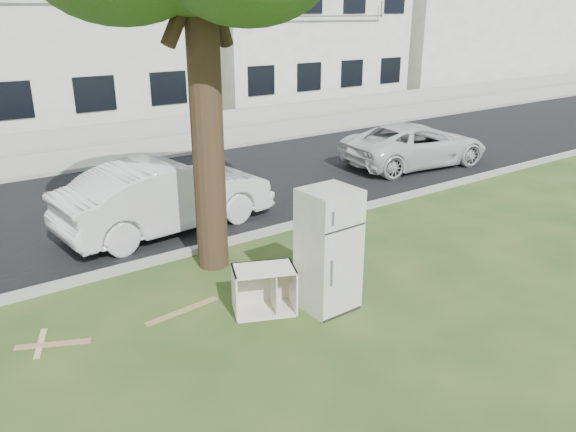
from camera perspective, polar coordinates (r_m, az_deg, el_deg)
ground at (r=9.00m, az=0.26°, el=-8.25°), size 120.00×120.00×0.00m
road at (r=13.93m, az=-14.36°, el=1.57°), size 120.00×7.00×0.01m
kerb_near at (r=10.89m, az=-7.33°, el=-3.21°), size 120.00×0.18×0.12m
kerb_far at (r=17.17m, az=-18.82°, el=4.56°), size 120.00×0.18×0.12m
sidewalk at (r=18.53m, az=-20.19°, el=5.49°), size 120.00×2.80×0.01m
low_wall at (r=19.97m, az=-21.62°, el=7.31°), size 120.00×0.15×0.70m
townhouse_center at (r=24.38m, az=-25.80°, el=16.87°), size 11.22×8.16×7.44m
townhouse_right at (r=29.16m, az=-0.83°, el=18.36°), size 10.20×8.16×6.84m
filler_right at (r=39.21m, az=16.62°, el=17.67°), size 16.00×9.00×6.40m
fridge at (r=8.37m, az=4.13°, el=-3.44°), size 0.79×0.74×1.88m
cabinet at (r=8.47m, az=-2.44°, el=-7.49°), size 1.06×0.88×0.71m
plank_a at (r=8.75m, az=-10.69°, el=-9.46°), size 1.24×0.23×0.02m
plank_b at (r=8.45m, az=-22.74°, el=-11.92°), size 0.94×0.51×0.02m
plank_c at (r=8.55m, az=-23.83°, el=-11.73°), size 0.34×0.72×0.02m
car_center at (r=11.74m, az=-12.21°, el=2.06°), size 4.58×1.95×1.47m
car_right at (r=16.92m, az=12.83°, el=7.07°), size 4.66×2.58×1.23m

